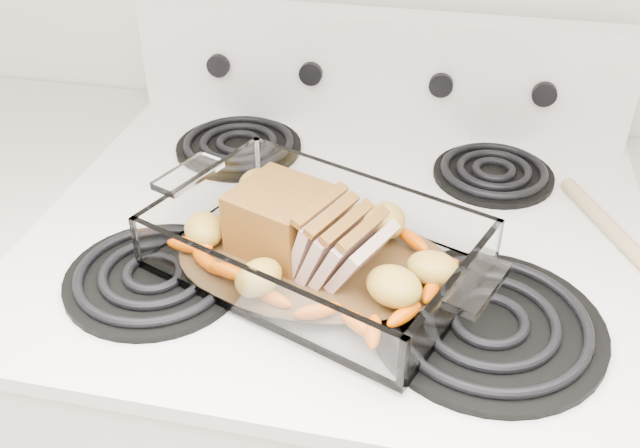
# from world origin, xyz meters

# --- Properties ---
(electric_range) EXTENTS (0.78, 0.70, 1.12)m
(electric_range) POSITION_xyz_m (0.00, 1.66, 0.48)
(electric_range) COLOR white
(electric_range) RESTS_ON ground
(baking_dish) EXTENTS (0.35, 0.23, 0.07)m
(baking_dish) POSITION_xyz_m (-0.01, 1.55, 0.96)
(baking_dish) COLOR white
(baking_dish) RESTS_ON electric_range
(pork_roast) EXTENTS (0.18, 0.10, 0.08)m
(pork_roast) POSITION_xyz_m (-0.04, 1.55, 0.99)
(pork_roast) COLOR #945719
(pork_roast) RESTS_ON baking_dish
(roast_vegetables) EXTENTS (0.33, 0.18, 0.04)m
(roast_vegetables) POSITION_xyz_m (-0.01, 1.58, 0.97)
(roast_vegetables) COLOR #F35600
(roast_vegetables) RESTS_ON baking_dish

